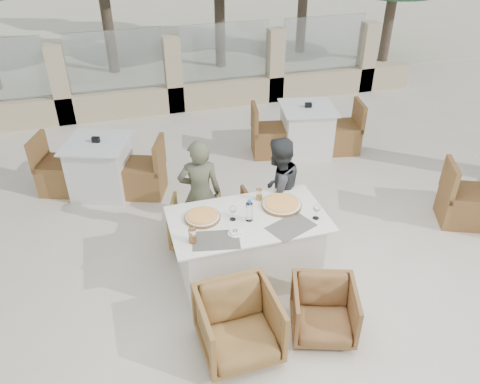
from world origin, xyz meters
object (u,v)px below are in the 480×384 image
object	(u,v)px
wine_glass_centre	(233,212)
armchair_near_left	(239,325)
water_bottle	(249,210)
diner_left	(200,194)
dining_table	(248,248)
beer_glass_left	(192,236)
bg_table_a	(101,167)
pizza_left	(202,217)
pizza_right	(282,204)
diner_right	(277,191)
bg_table_b	(306,130)
beer_glass_right	(259,194)
olive_dish	(235,232)
armchair_far_right	(271,210)
armchair_near_right	(324,311)
armchair_far_left	(196,222)
wine_glass_corner	(316,211)

from	to	relation	value
wine_glass_centre	armchair_near_left	bearing A→B (deg)	-102.71
water_bottle	wine_glass_centre	size ratio (longest dim) A/B	1.30
armchair_near_left	diner_left	bearing A→B (deg)	87.21
dining_table	armchair_near_left	distance (m)	1.00
beer_glass_left	bg_table_a	size ratio (longest dim) A/B	0.09
pizza_left	wine_glass_centre	world-z (taller)	wine_glass_centre
pizza_right	diner_right	xyz separation A→B (m)	(0.12, 0.45, -0.14)
water_bottle	wine_glass_centre	world-z (taller)	water_bottle
armchair_near_left	diner_left	xyz separation A→B (m)	(0.02, 1.67, 0.35)
pizza_right	bg_table_b	xyz separation A→B (m)	(1.34, 2.42, -0.41)
beer_glass_right	diner_right	bearing A→B (deg)	40.65
olive_dish	bg_table_b	distance (m)	3.37
diner_right	bg_table_b	bearing A→B (deg)	-144.43
beer_glass_left	bg_table_a	world-z (taller)	beer_glass_left
beer_glass_right	armchair_far_right	world-z (taller)	beer_glass_right
beer_glass_left	armchair_near_right	world-z (taller)	beer_glass_left
pizza_right	armchair_far_left	xyz separation A→B (m)	(-0.81, 0.66, -0.53)
armchair_far_right	bg_table_b	xyz separation A→B (m)	(1.22, 1.79, 0.11)
beer_glass_right	bg_table_b	world-z (taller)	beer_glass_right
water_bottle	dining_table	bearing A→B (deg)	87.33
olive_dish	wine_glass_corner	bearing A→B (deg)	0.89
wine_glass_corner	diner_right	bearing A→B (deg)	100.26
pizza_left	armchair_near_left	size ratio (longest dim) A/B	0.52
pizza_left	olive_dish	size ratio (longest dim) A/B	3.30
water_bottle	olive_dish	size ratio (longest dim) A/B	2.17
armchair_far_right	diner_left	size ratio (longest dim) A/B	0.45
beer_glass_left	wine_glass_centre	bearing A→B (deg)	27.78
armchair_far_left	wine_glass_corner	bearing A→B (deg)	155.87
pizza_right	beer_glass_left	world-z (taller)	beer_glass_left
diner_right	olive_dish	bearing A→B (deg)	24.52
beer_glass_right	pizza_right	bearing A→B (deg)	-45.15
armchair_far_left	armchair_far_right	distance (m)	0.93
beer_glass_right	bg_table_b	bearing A→B (deg)	55.55
beer_glass_left	diner_left	distance (m)	1.01
pizza_left	olive_dish	distance (m)	0.41
dining_table	wine_glass_corner	xyz separation A→B (m)	(0.66, -0.19, 0.48)
beer_glass_right	diner_left	bearing A→B (deg)	141.70
armchair_far_left	armchair_near_left	size ratio (longest dim) A/B	0.84
beer_glass_right	olive_dish	xyz separation A→B (m)	(-0.41, -0.50, -0.04)
pizza_right	water_bottle	size ratio (longest dim) A/B	1.77
beer_glass_right	diner_right	xyz separation A→B (m)	(0.31, 0.26, -0.17)
wine_glass_corner	olive_dish	distance (m)	0.85
armchair_far_right	bg_table_a	bearing A→B (deg)	-39.92
wine_glass_centre	bg_table_b	world-z (taller)	wine_glass_centre
beer_glass_left	olive_dish	world-z (taller)	beer_glass_left
beer_glass_left	armchair_far_left	xyz separation A→B (m)	(0.20, 0.98, -0.58)
wine_glass_centre	diner_left	world-z (taller)	diner_left
armchair_far_left	bg_table_a	size ratio (longest dim) A/B	0.36
armchair_far_left	beer_glass_right	bearing A→B (deg)	160.91
wine_glass_centre	diner_left	bearing A→B (deg)	104.86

